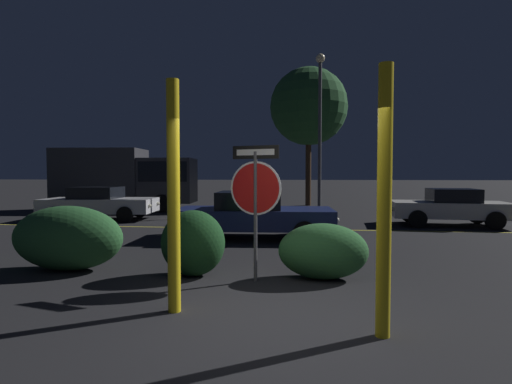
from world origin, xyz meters
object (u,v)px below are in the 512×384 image
object	(u,v)px
yellow_pole_right	(384,202)
delivery_truck	(127,177)
hedge_bush_2	(193,243)
passing_car_2	(253,214)
passing_car_3	(450,207)
tree_0	(309,107)
street_lamp	(320,114)
hedge_bush_1	(68,238)
stop_sign	(255,188)
yellow_pole_left	(174,197)
passing_car_1	(100,203)
hedge_bush_3	(323,251)

from	to	relation	value
yellow_pole_right	delivery_truck	distance (m)	17.53
hedge_bush_2	passing_car_2	bearing A→B (deg)	82.83
passing_car_3	tree_0	size ratio (longest dim) A/B	0.51
yellow_pole_right	street_lamp	size ratio (longest dim) A/B	0.40
hedge_bush_1	delivery_truck	size ratio (longest dim) A/B	0.30
passing_car_2	delivery_truck	world-z (taller)	delivery_truck
hedge_bush_2	tree_0	distance (m)	17.36
stop_sign	hedge_bush_1	bearing A→B (deg)	-171.57
stop_sign	hedge_bush_1	xyz separation A→B (m)	(-3.57, 0.36, -0.96)
passing_car_2	yellow_pole_right	bearing A→B (deg)	15.72
hedge_bush_2	delivery_truck	world-z (taller)	delivery_truck
stop_sign	passing_car_3	world-z (taller)	stop_sign
yellow_pole_left	passing_car_2	xyz separation A→B (m)	(0.28, 6.09, -0.83)
hedge_bush_2	passing_car_2	xyz separation A→B (m)	(0.54, 4.27, 0.09)
passing_car_2	passing_car_1	bearing A→B (deg)	-123.39
stop_sign	passing_car_1	world-z (taller)	stop_sign
hedge_bush_1	hedge_bush_2	size ratio (longest dim) A/B	1.82
yellow_pole_right	stop_sign	bearing A→B (deg)	128.28
passing_car_2	tree_0	size ratio (longest dim) A/B	0.57
hedge_bush_2	street_lamp	world-z (taller)	street_lamp
stop_sign	delivery_truck	bearing A→B (deg)	136.62
yellow_pole_left	hedge_bush_3	size ratio (longest dim) A/B	1.97
hedge_bush_2	passing_car_1	bearing A→B (deg)	126.85
delivery_truck	passing_car_2	bearing A→B (deg)	37.70
hedge_bush_3	delivery_truck	distance (m)	15.31
stop_sign	delivery_truck	xyz separation A→B (m)	(-7.97, 12.54, 0.10)
hedge_bush_2	passing_car_3	bearing A→B (deg)	48.02
tree_0	passing_car_2	bearing A→B (deg)	-97.86
hedge_bush_1	tree_0	xyz separation A→B (m)	(4.66, 16.31, 5.07)
yellow_pole_left	passing_car_1	distance (m)	11.83
hedge_bush_1	yellow_pole_left	bearing A→B (deg)	-35.94
stop_sign	yellow_pole_right	xyz separation A→B (m)	(1.66, -2.11, -0.07)
passing_car_1	passing_car_2	world-z (taller)	passing_car_2
yellow_pole_left	tree_0	distance (m)	18.84
passing_car_1	passing_car_2	bearing A→B (deg)	54.30
yellow_pole_left	hedge_bush_3	distance (m)	2.93
passing_car_3	stop_sign	bearing A→B (deg)	148.90
yellow_pole_right	passing_car_3	world-z (taller)	yellow_pole_right
passing_car_1	passing_car_2	distance (m)	7.67
street_lamp	tree_0	world-z (taller)	tree_0
yellow_pole_right	passing_car_1	size ratio (longest dim) A/B	0.67
hedge_bush_2	passing_car_1	distance (m)	10.15
yellow_pole_right	hedge_bush_1	world-z (taller)	yellow_pole_right
stop_sign	yellow_pole_left	distance (m)	1.82
yellow_pole_right	hedge_bush_2	size ratio (longest dim) A/B	2.56
tree_0	passing_car_3	bearing A→B (deg)	-61.01
hedge_bush_1	passing_car_1	xyz separation A→B (m)	(-3.65, 7.99, 0.06)
hedge_bush_1	tree_0	world-z (taller)	tree_0
yellow_pole_right	street_lamp	distance (m)	14.80
stop_sign	yellow_pole_left	xyz separation A→B (m)	(-0.88, -1.60, -0.06)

